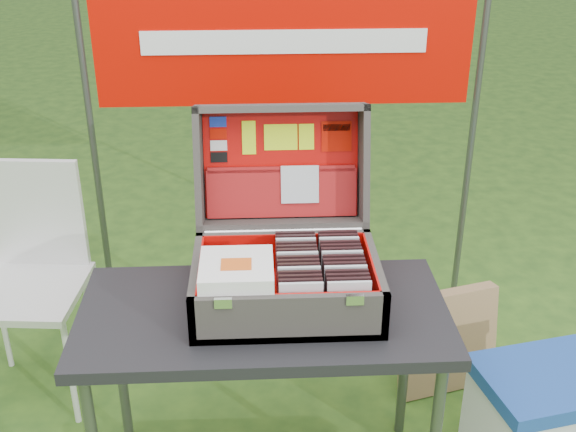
{
  "coord_description": "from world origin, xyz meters",
  "views": [
    {
      "loc": [
        -0.13,
        -1.95,
        1.98
      ],
      "look_at": [
        -0.03,
        0.1,
        0.97
      ],
      "focal_mm": 45.0,
      "sensor_mm": 36.0,
      "label": 1
    }
  ],
  "objects_px": {
    "cooler": "(544,421)",
    "cardboard_box": "(448,341)",
    "suitcase": "(285,220)",
    "table": "(265,400)",
    "chair": "(25,294)"
  },
  "relations": [
    {
      "from": "table",
      "to": "chair",
      "type": "xyz_separation_m",
      "value": [
        -0.92,
        0.52,
        0.11
      ]
    },
    {
      "from": "suitcase",
      "to": "cooler",
      "type": "height_order",
      "value": "suitcase"
    },
    {
      "from": "table",
      "to": "cardboard_box",
      "type": "distance_m",
      "value": 0.91
    },
    {
      "from": "cooler",
      "to": "cardboard_box",
      "type": "distance_m",
      "value": 0.52
    },
    {
      "from": "cooler",
      "to": "cardboard_box",
      "type": "xyz_separation_m",
      "value": [
        -0.23,
        0.47,
        0.01
      ]
    },
    {
      "from": "cooler",
      "to": "cardboard_box",
      "type": "bearing_deg",
      "value": 103.68
    },
    {
      "from": "suitcase",
      "to": "chair",
      "type": "height_order",
      "value": "suitcase"
    },
    {
      "from": "suitcase",
      "to": "table",
      "type": "bearing_deg",
      "value": -130.05
    },
    {
      "from": "cooler",
      "to": "cardboard_box",
      "type": "height_order",
      "value": "cardboard_box"
    },
    {
      "from": "table",
      "to": "chair",
      "type": "bearing_deg",
      "value": 150.06
    },
    {
      "from": "table",
      "to": "cooler",
      "type": "bearing_deg",
      "value": 0.85
    },
    {
      "from": "suitcase",
      "to": "cardboard_box",
      "type": "height_order",
      "value": "suitcase"
    },
    {
      "from": "suitcase",
      "to": "chair",
      "type": "bearing_deg",
      "value": 156.28
    },
    {
      "from": "cardboard_box",
      "to": "chair",
      "type": "bearing_deg",
      "value": 163.34
    },
    {
      "from": "table",
      "to": "chair",
      "type": "distance_m",
      "value": 1.06
    }
  ]
}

